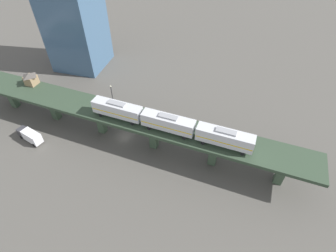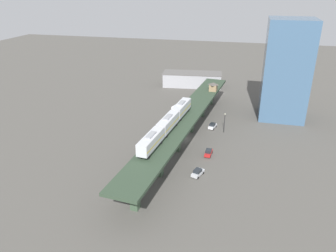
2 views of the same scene
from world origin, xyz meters
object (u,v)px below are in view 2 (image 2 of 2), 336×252
(street_car_white, at_px, (213,126))
(delivery_truck, at_px, (178,108))
(street_car_silver, at_px, (198,172))
(office_tower, at_px, (286,70))
(street_car_red, at_px, (209,152))
(warehouse_building, at_px, (192,79))
(signal_hut, at_px, (213,86))
(subway_train, at_px, (168,123))
(street_lamp, at_px, (225,121))

(street_car_white, height_order, delivery_truck, delivery_truck)
(street_car_silver, xyz_separation_m, office_tower, (23.72, 49.44, 17.06))
(street_car_red, height_order, office_tower, office_tower)
(street_car_white, bearing_deg, street_car_red, -86.47)
(street_car_white, bearing_deg, warehouse_building, 108.06)
(street_car_silver, bearing_deg, delivery_truck, 108.77)
(street_car_silver, xyz_separation_m, delivery_truck, (-14.92, 43.91, 0.82))
(signal_hut, bearing_deg, street_car_red, -84.62)
(subway_train, height_order, office_tower, office_tower)
(subway_train, distance_m, street_lamp, 26.26)
(street_lamp, relative_size, office_tower, 0.19)
(signal_hut, height_order, delivery_truck, signal_hut)
(subway_train, relative_size, street_car_silver, 7.85)
(signal_hut, bearing_deg, delivery_truck, -155.94)
(street_car_red, relative_size, delivery_truck, 0.60)
(signal_hut, relative_size, street_car_white, 0.75)
(subway_train, height_order, warehouse_building, subway_train)
(warehouse_building, bearing_deg, street_car_white, -71.94)
(delivery_truck, relative_size, street_lamp, 1.09)
(signal_hut, relative_size, office_tower, 0.10)
(street_car_white, bearing_deg, subway_train, -113.74)
(warehouse_building, bearing_deg, signal_hut, -66.52)
(signal_hut, xyz_separation_m, street_car_red, (3.55, -37.72, -9.04))
(street_car_white, xyz_separation_m, street_lamp, (4.20, -2.53, 3.17))
(street_lamp, bearing_deg, street_car_red, -99.59)
(warehouse_building, relative_size, office_tower, 0.82)
(street_car_silver, distance_m, warehouse_building, 82.98)
(street_car_white, relative_size, warehouse_building, 0.16)
(street_car_red, xyz_separation_m, warehouse_building, (-17.37, 69.52, 2.47))
(street_car_red, distance_m, warehouse_building, 71.70)
(subway_train, bearing_deg, street_lamp, 55.23)
(signal_hut, bearing_deg, subway_train, -101.00)
(street_car_silver, bearing_deg, signal_hut, 92.60)
(street_car_silver, height_order, office_tower, office_tower)
(street_car_red, bearing_deg, street_lamp, 80.41)
(street_car_white, height_order, office_tower, office_tower)
(subway_train, height_order, delivery_truck, subway_train)
(warehouse_building, bearing_deg, street_car_silver, -78.83)
(street_car_white, bearing_deg, street_car_silver, -90.12)
(street_car_white, bearing_deg, signal_hut, 97.47)
(street_lamp, height_order, office_tower, office_tower)
(street_car_white, xyz_separation_m, street_car_red, (1.24, -20.06, 0.00))
(street_car_silver, xyz_separation_m, warehouse_building, (-16.07, 81.38, 2.47))
(signal_hut, distance_m, office_tower, 27.18)
(street_car_red, height_order, street_lamp, street_lamp)
(street_car_white, bearing_deg, delivery_truck, 141.32)
(street_car_white, distance_m, street_car_silver, 31.91)
(signal_hut, relative_size, street_car_silver, 0.74)
(delivery_truck, height_order, street_lamp, street_lamp)
(delivery_truck, distance_m, warehouse_building, 37.52)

